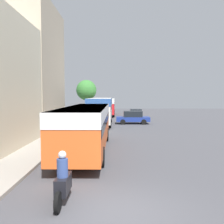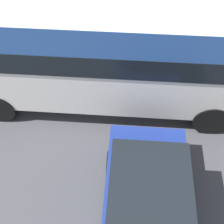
% 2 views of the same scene
% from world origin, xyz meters
% --- Properties ---
extents(bus_following, '(2.64, 9.47, 3.20)m').
position_xyz_m(bus_following, '(-1.95, 22.45, 2.07)').
color(bus_following, silver).
rests_on(bus_following, ground_plane).
extents(car_crossing, '(4.11, 1.91, 1.60)m').
position_xyz_m(car_crossing, '(1.99, 23.65, 0.82)').
color(car_crossing, navy).
rests_on(car_crossing, ground_plane).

